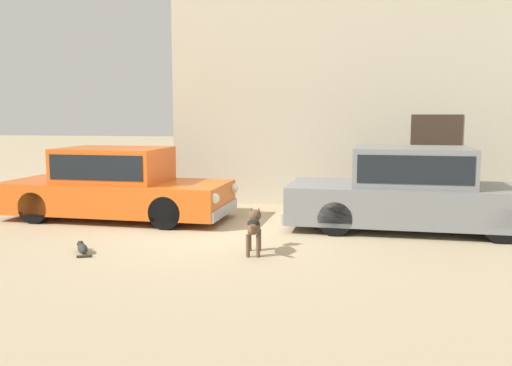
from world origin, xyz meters
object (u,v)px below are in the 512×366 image
Objects in this scene: parked_sedan_second at (413,190)px; stray_dog_spotted at (254,226)px; stray_cat at (82,248)px; parked_sedan_nearest at (116,184)px.

parked_sedan_second is 4.72× the size of stray_dog_spotted.
stray_dog_spotted reaches higher than stray_cat.
parked_sedan_second is at bearing -56.54° from stray_dog_spotted.
stray_cat is (-2.60, -0.44, -0.35)m from stray_dog_spotted.
parked_sedan_second is 5.82m from stray_cat.
stray_dog_spotted is at bearing -115.97° from stray_cat.
parked_sedan_nearest is at bearing 48.07° from stray_dog_spotted.
stray_dog_spotted is at bearing -137.47° from parked_sedan_second.
stray_dog_spotted is (3.22, -2.29, -0.28)m from parked_sedan_nearest.
parked_sedan_nearest is at bearing -22.70° from stray_cat.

